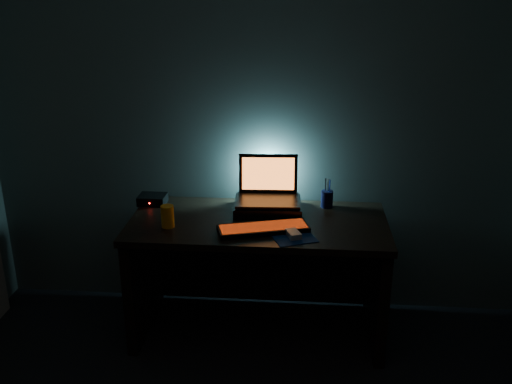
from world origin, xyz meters
TOP-DOWN VIEW (x-y plane):
  - room at (0.00, 0.00)m, footprint 3.50×4.00m
  - desk at (0.00, 1.67)m, footprint 1.50×0.70m
  - riser at (0.05, 1.77)m, footprint 0.41×0.32m
  - laptop at (0.04, 1.82)m, footprint 0.39×0.30m
  - keyboard at (0.04, 1.47)m, footprint 0.53×0.30m
  - mousepad at (0.21, 1.40)m, footprint 0.28×0.27m
  - mouse at (0.21, 1.40)m, footprint 0.09×0.12m
  - pen_cup at (0.40, 1.87)m, footprint 0.09×0.09m
  - juice_glass at (-0.50, 1.49)m, footprint 0.08×0.08m
  - router at (-0.68, 1.84)m, footprint 0.17×0.14m

SIDE VIEW (x-z plane):
  - desk at x=0.00m, z-range 0.12..0.87m
  - mousepad at x=0.21m, z-range 0.75..0.75m
  - keyboard at x=0.04m, z-range 0.75..0.78m
  - mouse at x=0.21m, z-range 0.75..0.78m
  - router at x=-0.68m, z-range 0.75..0.81m
  - riser at x=0.05m, z-range 0.75..0.81m
  - pen_cup at x=0.40m, z-range 0.75..0.85m
  - juice_glass at x=-0.50m, z-range 0.75..0.88m
  - laptop at x=0.04m, z-range 0.74..1.00m
  - room at x=0.00m, z-range 0.00..2.50m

